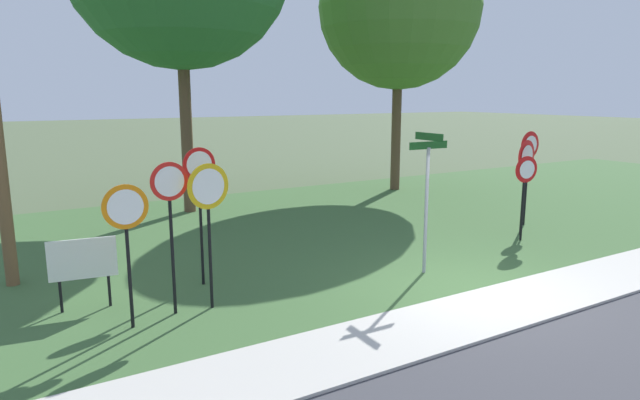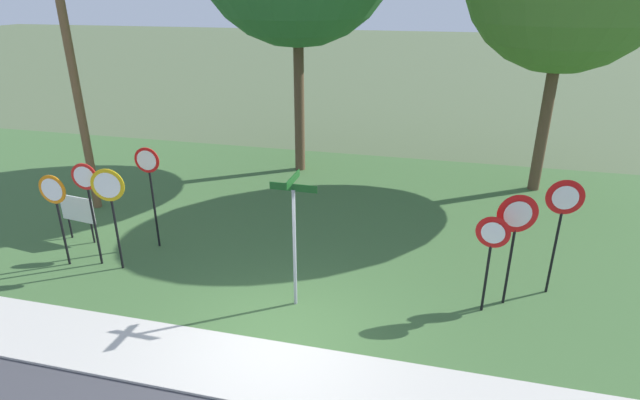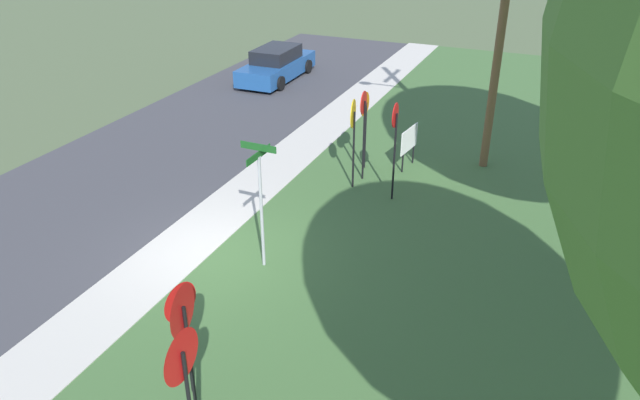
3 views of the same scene
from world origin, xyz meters
The scene contains 13 objects.
ground_plane centered at (0.00, 0.00, 0.00)m, with size 160.00×160.00×0.00m, color #4C5B3D.
sidewalk_strip centered at (0.00, -0.80, 0.03)m, with size 44.00×1.60×0.06m, color #BCB7AD.
grass_median centered at (0.00, 6.00, 0.02)m, with size 44.00×12.00×0.04m, color #3D6033.
stop_sign_near_left centered at (-5.14, 1.79, 1.88)m, with size 0.63×0.11×2.58m.
stop_sign_near_right centered at (-5.89, 1.57, 1.71)m, with size 0.70×0.09×2.31m.
stop_sign_far_left centered at (-4.52, 1.71, 1.89)m, with size 0.76×0.17×2.53m.
stop_sign_far_center centered at (-4.26, 2.94, 1.95)m, with size 0.64×0.11×2.68m.
yield_sign_near_left centered at (4.22, 2.37, 1.91)m, with size 0.80×0.18×2.50m.
yield_sign_near_right centered at (5.18, 3.04, 2.03)m, with size 0.76×0.10×2.65m.
yield_sign_far_left centered at (3.76, 1.98, 1.62)m, with size 0.66×0.15×2.15m.
street_name_post centered at (-0.07, 1.31, 1.77)m, with size 0.96×0.82×2.89m.
utility_pole centered at (-7.45, 4.71, 4.85)m, with size 2.10×2.13×8.93m.
notice_board centered at (-6.41, 2.78, 0.87)m, with size 1.09×0.18×1.25m.
Camera 2 is at (2.60, -7.35, 6.21)m, focal length 28.31 mm.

